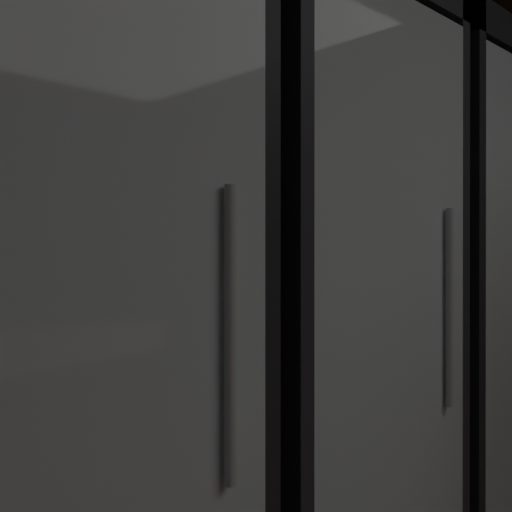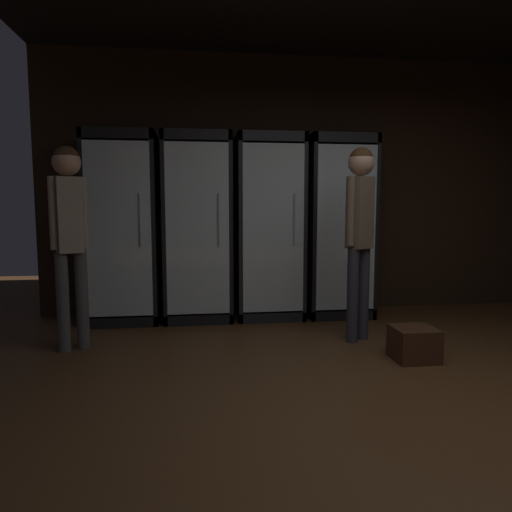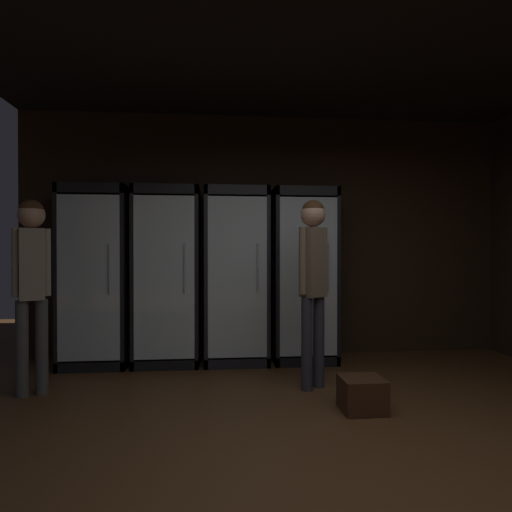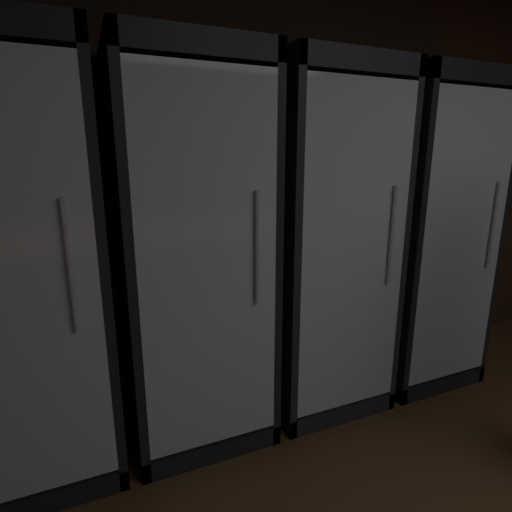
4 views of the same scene
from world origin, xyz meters
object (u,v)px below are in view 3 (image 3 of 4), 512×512
(cooler_far_left, at_px, (98,278))
(cooler_right, at_px, (302,277))
(cooler_left, at_px, (168,277))
(cooler_center, at_px, (236,278))
(wine_crate_floor, at_px, (362,394))
(shopper_near, at_px, (313,268))
(shopper_far, at_px, (32,271))

(cooler_far_left, height_order, cooler_right, same)
(cooler_far_left, bearing_deg, cooler_left, 0.24)
(cooler_center, bearing_deg, wine_crate_floor, -60.46)
(cooler_left, xyz_separation_m, shopper_near, (1.38, -1.01, 0.13))
(cooler_far_left, xyz_separation_m, cooler_right, (2.23, 0.00, -0.00))
(cooler_left, bearing_deg, cooler_far_left, -179.76)
(cooler_center, bearing_deg, cooler_right, 0.10)
(cooler_center, height_order, wine_crate_floor, cooler_center)
(cooler_left, xyz_separation_m, cooler_right, (1.49, -0.00, -0.00))
(shopper_far, bearing_deg, wine_crate_floor, -12.66)
(cooler_far_left, height_order, cooler_center, same)
(cooler_far_left, xyz_separation_m, cooler_left, (0.74, 0.00, -0.00))
(cooler_right, bearing_deg, cooler_left, 179.97)
(cooler_far_left, bearing_deg, wine_crate_floor, -33.41)
(cooler_center, distance_m, shopper_near, 1.20)
(shopper_far, bearing_deg, cooler_center, 28.86)
(cooler_far_left, bearing_deg, shopper_far, -105.92)
(shopper_near, bearing_deg, wine_crate_floor, -65.42)
(shopper_far, bearing_deg, cooler_right, 21.23)
(wine_crate_floor, bearing_deg, shopper_far, 167.34)
(cooler_left, distance_m, shopper_far, 1.42)
(cooler_center, bearing_deg, cooler_far_left, -179.96)
(cooler_right, bearing_deg, cooler_far_left, -179.94)
(cooler_center, height_order, shopper_far, cooler_center)
(shopper_far, bearing_deg, shopper_near, -0.94)
(cooler_center, distance_m, cooler_right, 0.74)
(cooler_far_left, bearing_deg, cooler_center, 0.04)
(cooler_far_left, distance_m, shopper_far, 1.02)
(cooler_far_left, distance_m, wine_crate_floor, 2.96)
(cooler_right, xyz_separation_m, shopper_near, (-0.11, -1.01, 0.13))
(cooler_right, bearing_deg, cooler_center, -179.90)
(cooler_far_left, bearing_deg, shopper_near, -25.48)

